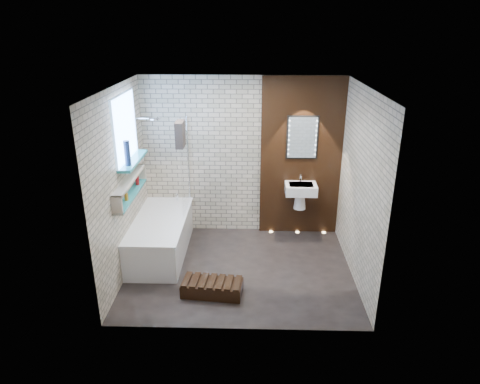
{
  "coord_description": "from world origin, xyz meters",
  "views": [
    {
      "loc": [
        0.16,
        -5.4,
        3.37
      ],
      "look_at": [
        0.0,
        0.15,
        1.15
      ],
      "focal_mm": 32.3,
      "sensor_mm": 36.0,
      "label": 1
    }
  ],
  "objects_px": {
    "washbasin": "(301,192)",
    "led_mirror": "(302,138)",
    "walnut_step": "(212,288)",
    "bathtub": "(161,236)",
    "bath_screen": "(185,166)"
  },
  "relations": [
    {
      "from": "washbasin",
      "to": "bathtub",
      "type": "bearing_deg",
      "value": -163.99
    },
    {
      "from": "bathtub",
      "to": "bath_screen",
      "type": "relative_size",
      "value": 1.24
    },
    {
      "from": "washbasin",
      "to": "led_mirror",
      "type": "distance_m",
      "value": 0.88
    },
    {
      "from": "bath_screen",
      "to": "led_mirror",
      "type": "height_order",
      "value": "led_mirror"
    },
    {
      "from": "bath_screen",
      "to": "walnut_step",
      "type": "distance_m",
      "value": 1.99
    },
    {
      "from": "bathtub",
      "to": "washbasin",
      "type": "relative_size",
      "value": 3.0
    },
    {
      "from": "bathtub",
      "to": "led_mirror",
      "type": "relative_size",
      "value": 2.49
    },
    {
      "from": "washbasin",
      "to": "led_mirror",
      "type": "bearing_deg",
      "value": 90.0
    },
    {
      "from": "bathtub",
      "to": "bath_screen",
      "type": "bearing_deg",
      "value": 51.1
    },
    {
      "from": "bathtub",
      "to": "bath_screen",
      "type": "xyz_separation_m",
      "value": [
        0.35,
        0.44,
        0.99
      ]
    },
    {
      "from": "led_mirror",
      "to": "walnut_step",
      "type": "relative_size",
      "value": 0.89
    },
    {
      "from": "led_mirror",
      "to": "bath_screen",
      "type": "bearing_deg",
      "value": -169.34
    },
    {
      "from": "bathtub",
      "to": "walnut_step",
      "type": "bearing_deg",
      "value": -50.35
    },
    {
      "from": "bathtub",
      "to": "bath_screen",
      "type": "height_order",
      "value": "bath_screen"
    },
    {
      "from": "washbasin",
      "to": "led_mirror",
      "type": "relative_size",
      "value": 0.83
    }
  ]
}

